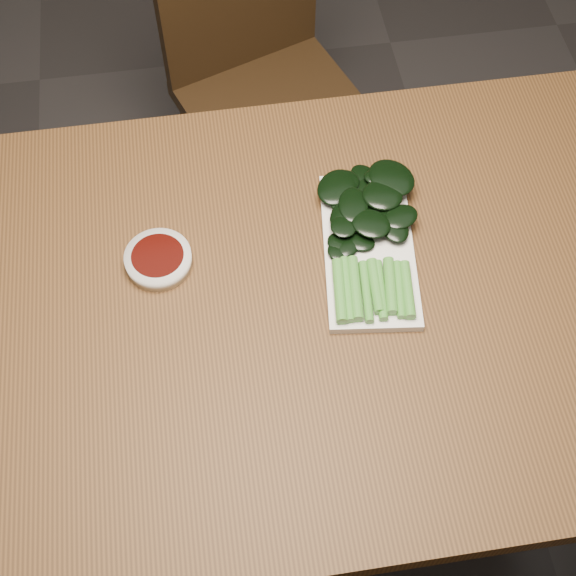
# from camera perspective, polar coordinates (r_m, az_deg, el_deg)

# --- Properties ---
(ground) EXTENTS (6.00, 6.00, 0.00)m
(ground) POSITION_cam_1_polar(r_m,az_deg,el_deg) (1.89, -0.69, -12.57)
(ground) COLOR #2A2727
(ground) RESTS_ON ground
(table) EXTENTS (1.40, 0.80, 0.75)m
(table) POSITION_cam_1_polar(r_m,az_deg,el_deg) (1.26, -1.00, -2.65)
(table) COLOR #4C2F15
(table) RESTS_ON ground
(chair_far) EXTENTS (0.48, 0.48, 0.89)m
(chair_far) POSITION_cam_1_polar(r_m,az_deg,el_deg) (1.88, -1.85, 14.88)
(chair_far) COLOR black
(chair_far) RESTS_ON ground
(sauce_bowl) EXTENTS (0.10, 0.10, 0.02)m
(sauce_bowl) POSITION_cam_1_polar(r_m,az_deg,el_deg) (1.24, -9.20, 2.02)
(sauce_bowl) COLOR silver
(sauce_bowl) RESTS_ON table
(serving_plate) EXTENTS (0.17, 0.30, 0.01)m
(serving_plate) POSITION_cam_1_polar(r_m,az_deg,el_deg) (1.25, 5.75, 2.73)
(serving_plate) COLOR silver
(serving_plate) RESTS_ON table
(gai_lan) EXTENTS (0.19, 0.30, 0.03)m
(gai_lan) POSITION_cam_1_polar(r_m,az_deg,el_deg) (1.25, 5.64, 4.61)
(gai_lan) COLOR #479031
(gai_lan) RESTS_ON serving_plate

